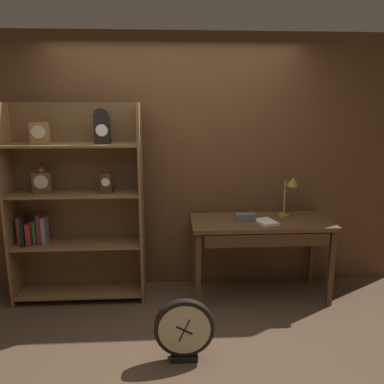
{
  "coord_description": "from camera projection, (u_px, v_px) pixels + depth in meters",
  "views": [
    {
      "loc": [
        -0.07,
        -2.64,
        1.91
      ],
      "look_at": [
        0.13,
        0.7,
        1.15
      ],
      "focal_mm": 36.35,
      "sensor_mm": 36.0,
      "label": 1
    }
  ],
  "objects": [
    {
      "name": "ground_plane",
      "position": [
        180.0,
        358.0,
        2.99
      ],
      "size": [
        10.0,
        10.0,
        0.0
      ],
      "primitive_type": "plane",
      "color": "#4C3826"
    },
    {
      "name": "back_wood_panel",
      "position": [
        176.0,
        164.0,
        4.01
      ],
      "size": [
        4.8,
        0.05,
        2.6
      ],
      "primitive_type": "cube",
      "color": "brown",
      "rests_on": "ground"
    },
    {
      "name": "bookshelf",
      "position": [
        75.0,
        206.0,
        3.75
      ],
      "size": [
        1.26,
        0.35,
        1.93
      ],
      "color": "brown",
      "rests_on": "ground"
    },
    {
      "name": "workbench",
      "position": [
        261.0,
        230.0,
        3.81
      ],
      "size": [
        1.37,
        0.6,
        0.8
      ],
      "color": "brown",
      "rests_on": "ground"
    },
    {
      "name": "desk_lamp",
      "position": [
        290.0,
        189.0,
        3.86
      ],
      "size": [
        0.18,
        0.18,
        0.43
      ],
      "color": "olive",
      "rests_on": "workbench"
    },
    {
      "name": "toolbox_small",
      "position": [
        245.0,
        217.0,
        3.77
      ],
      "size": [
        0.19,
        0.1,
        0.07
      ],
      "primitive_type": "cube",
      "color": "#595960",
      "rests_on": "workbench"
    },
    {
      "name": "open_repair_manual",
      "position": [
        266.0,
        222.0,
        3.71
      ],
      "size": [
        0.22,
        0.26,
        0.02
      ],
      "primitive_type": "cube",
      "rotation": [
        0.0,
        0.0,
        0.29
      ],
      "color": "silver",
      "rests_on": "workbench"
    },
    {
      "name": "round_clock_large",
      "position": [
        184.0,
        330.0,
        2.92
      ],
      "size": [
        0.45,
        0.11,
        0.49
      ],
      "color": "black",
      "rests_on": "ground"
    }
  ]
}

